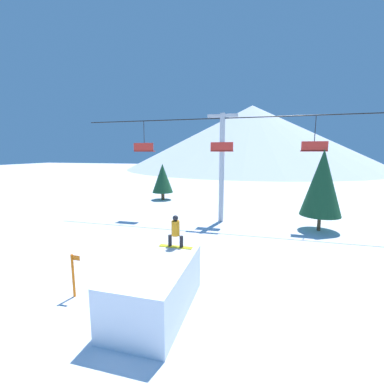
{
  "coord_description": "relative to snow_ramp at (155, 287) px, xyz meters",
  "views": [
    {
      "loc": [
        3.59,
        -7.1,
        5.74
      ],
      "look_at": [
        0.08,
        6.02,
        3.63
      ],
      "focal_mm": 24.0,
      "sensor_mm": 36.0,
      "label": 1
    }
  ],
  "objects": [
    {
      "name": "trail_marker",
      "position": [
        -3.51,
        0.01,
        0.03
      ],
      "size": [
        0.41,
        0.1,
        1.78
      ],
      "color": "orange",
      "rests_on": "ground_plane"
    },
    {
      "name": "snow_ramp",
      "position": [
        0.0,
        0.0,
        0.0
      ],
      "size": [
        2.33,
        4.25,
        1.83
      ],
      "color": "white",
      "rests_on": "ground_plane"
    },
    {
      "name": "snowboarder",
      "position": [
        0.22,
        1.69,
        1.6
      ],
      "size": [
        1.42,
        0.34,
        1.36
      ],
      "color": "yellow",
      "rests_on": "snow_ramp"
    },
    {
      "name": "mountain_ridge",
      "position": [
        -0.08,
        87.54,
        10.04
      ],
      "size": [
        87.31,
        87.31,
        21.91
      ],
      "color": "silver",
      "rests_on": "ground_plane"
    },
    {
      "name": "pine_tree_near",
      "position": [
        7.84,
        12.15,
        2.65
      ],
      "size": [
        2.84,
        2.84,
        5.99
      ],
      "color": "#4C3823",
      "rests_on": "ground_plane"
    },
    {
      "name": "chairlift",
      "position": [
        0.45,
        12.74,
        4.38
      ],
      "size": [
        23.93,
        0.44,
        8.78
      ],
      "color": "#B2B2B7",
      "rests_on": "ground_plane"
    },
    {
      "name": "ground_plane",
      "position": [
        -0.08,
        -0.9,
        -0.91
      ],
      "size": [
        220.0,
        220.0,
        0.0
      ],
      "primitive_type": "plane",
      "color": "white"
    },
    {
      "name": "pine_tree_far",
      "position": [
        -7.89,
        20.87,
        1.71
      ],
      "size": [
        2.49,
        2.49,
        4.38
      ],
      "color": "#4C3823",
      "rests_on": "ground_plane"
    }
  ]
}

